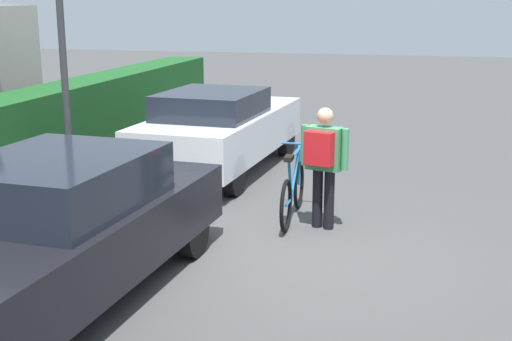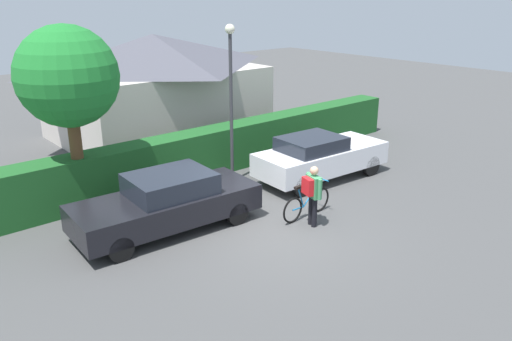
% 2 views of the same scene
% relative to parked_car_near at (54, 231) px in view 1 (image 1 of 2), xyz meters
% --- Properties ---
extents(ground_plane, '(60.00, 60.00, 0.00)m').
position_rel_parked_car_near_xyz_m(ground_plane, '(1.90, -1.67, -0.71)').
color(ground_plane, '#484848').
extents(parked_car_near, '(4.56, 2.00, 1.40)m').
position_rel_parked_car_near_xyz_m(parked_car_near, '(0.00, 0.00, 0.00)').
color(parked_car_near, black).
rests_on(parked_car_near, ground).
extents(parked_car_far, '(4.35, 1.91, 1.40)m').
position_rel_parked_car_near_xyz_m(parked_car_far, '(5.36, 0.01, 0.02)').
color(parked_car_far, silver).
rests_on(parked_car_far, ground).
extents(bicycle, '(1.70, 0.50, 0.93)m').
position_rel_parked_car_near_xyz_m(bicycle, '(3.05, -1.69, -0.33)').
color(bicycle, black).
rests_on(bicycle, ground).
extents(person_rider, '(0.43, 0.61, 1.54)m').
position_rel_parked_car_near_xyz_m(person_rider, '(2.77, -2.12, 0.21)').
color(person_rider, black).
rests_on(person_rider, ground).
extents(fire_hydrant, '(0.20, 0.20, 0.81)m').
position_rel_parked_car_near_xyz_m(fire_hydrant, '(6.79, 1.58, -0.30)').
color(fire_hydrant, red).
rests_on(fire_hydrant, ground).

